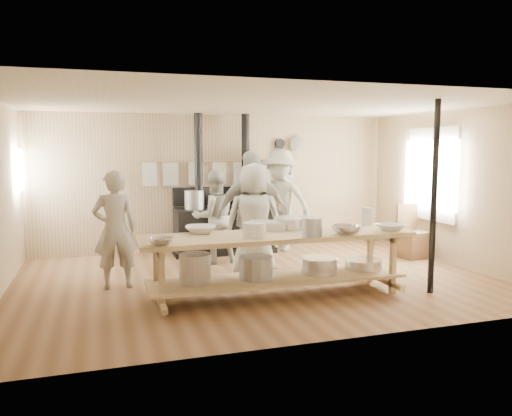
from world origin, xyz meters
The scene contains 24 objects.
ground centered at (0.00, 0.00, 0.00)m, with size 7.00×7.00×0.00m, color brown.
room_shell centered at (0.00, 0.00, 1.62)m, with size 7.00×7.00×7.00m.
window_right centered at (3.47, 0.60, 1.50)m, with size 0.09×1.50×1.65m.
left_opening centered at (-3.45, 2.00, 1.60)m, with size 0.00×0.90×0.90m.
stove centered at (-0.01, 2.12, 0.52)m, with size 1.90×0.75×2.60m.
towel_rail centered at (0.00, 2.40, 1.56)m, with size 3.00×0.04×0.47m.
back_wall_shelf centered at (1.46, 2.43, 2.00)m, with size 0.63×0.14×0.32m.
prep_table centered at (-0.01, -0.90, 0.52)m, with size 3.60×0.90×0.85m.
support_post centered at (2.05, -1.35, 1.30)m, with size 0.08×0.08×2.60m, color black.
cook_far_left centered at (-2.02, 0.18, 0.83)m, with size 0.61×0.40×1.66m, color #B9B7A4.
cook_left centered at (-0.36, 1.30, 0.79)m, with size 0.77×0.60×1.59m, color #B9B7A4.
cook_center centered at (-0.03, 0.06, 0.88)m, with size 0.86×0.56×1.75m, color #B9B7A4.
cook_right centered at (0.03, 0.31, 0.96)m, with size 1.13×0.47×1.93m, color #B9B7A4.
cook_by_window centered at (1.08, 1.95, 0.97)m, with size 1.25×0.72×1.93m, color #B9B7A4.
chair centered at (3.15, 0.64, 0.28)m, with size 0.49×0.49×0.95m.
bowl_white_a centered at (-0.96, -0.57, 0.90)m, with size 0.40×0.40×0.10m, color white.
bowl_steel_a centered at (-1.55, -1.23, 0.89)m, with size 0.27×0.27×0.08m, color silver.
bowl_white_b centered at (1.55, -1.12, 0.89)m, with size 0.36×0.36×0.09m, color white.
bowl_steel_b centered at (0.82, -1.23, 0.91)m, with size 0.38×0.38×0.12m, color silver.
roasting_pan centered at (-0.03, -0.57, 0.91)m, with size 0.52×0.34×0.11m, color #B2B2B7.
mixing_bowl_large centered at (0.32, -0.57, 0.93)m, with size 0.49×0.49×0.16m, color silver.
bucket_galv centered at (0.34, -1.23, 0.97)m, with size 0.26×0.26×0.24m, color gray.
deep_bowl_enamel centered at (-0.38, -1.07, 0.94)m, with size 0.30×0.30×0.19m, color white.
pitcher centered at (1.51, -0.57, 0.97)m, with size 0.16×0.16×0.25m, color white.
Camera 1 is at (-2.20, -6.95, 1.95)m, focal length 35.00 mm.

